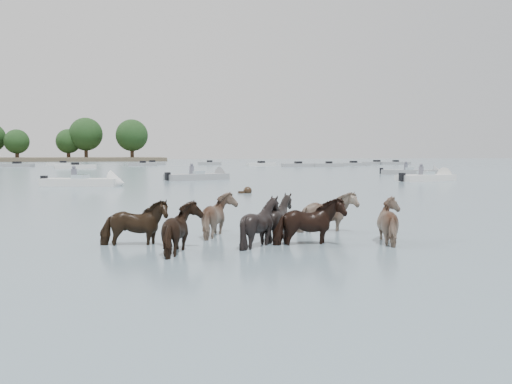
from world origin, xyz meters
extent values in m
plane|color=slate|center=(0.00, 0.00, 0.00)|extent=(400.00, 400.00, 0.00)
imported|color=black|center=(-0.71, 0.53, 0.39)|extent=(1.61, 0.86, 1.31)
imported|color=tan|center=(1.43, 1.47, 0.41)|extent=(1.17, 1.36, 1.34)
imported|color=black|center=(2.69, 0.62, 0.42)|extent=(1.42, 1.31, 1.35)
imported|color=gray|center=(4.25, 1.50, 0.40)|extent=(1.64, 0.88, 1.33)
imported|color=black|center=(0.30, -0.63, 0.40)|extent=(1.27, 1.43, 1.31)
imported|color=black|center=(2.04, -0.16, 0.42)|extent=(1.28, 1.15, 1.36)
imported|color=black|center=(3.12, -0.31, 0.41)|extent=(1.61, 0.77, 1.34)
imported|color=#9C836A|center=(5.20, -0.41, 0.39)|extent=(1.31, 1.46, 1.30)
sphere|color=black|center=(5.31, 15.83, 0.12)|extent=(0.44, 0.44, 0.44)
cube|color=black|center=(5.06, 15.83, 0.02)|extent=(0.50, 0.22, 0.18)
cube|color=silver|center=(-3.67, 24.54, 0.20)|extent=(5.06, 2.97, 0.55)
cone|color=silver|center=(-1.38, 23.81, 0.20)|extent=(1.34, 1.80, 1.60)
cube|color=#99ADB7|center=(-3.67, 24.54, 0.55)|extent=(1.10, 1.31, 0.35)
cube|color=black|center=(-5.96, 25.26, 0.35)|extent=(0.44, 0.44, 0.60)
cylinder|color=#595966|center=(-4.07, 24.54, 0.75)|extent=(0.36, 0.36, 0.70)
sphere|color=#595966|center=(-4.07, 24.54, 1.20)|extent=(0.24, 0.24, 0.24)
cube|color=gray|center=(4.57, 30.77, 0.20)|extent=(5.32, 3.47, 0.55)
cone|color=gray|center=(6.91, 31.77, 0.20)|extent=(1.45, 1.82, 1.60)
cube|color=#99ADB7|center=(4.57, 30.77, 0.55)|extent=(1.17, 1.34, 0.35)
cube|color=black|center=(2.22, 29.77, 0.35)|extent=(0.46, 0.46, 0.60)
cylinder|color=#595966|center=(4.17, 30.77, 0.75)|extent=(0.36, 0.36, 0.70)
sphere|color=#595966|center=(4.17, 30.77, 1.20)|extent=(0.24, 0.24, 0.24)
cube|color=silver|center=(21.19, 25.17, 0.20)|extent=(5.05, 2.81, 0.55)
cone|color=silver|center=(23.51, 25.81, 0.20)|extent=(1.29, 1.78, 1.60)
cube|color=#99ADB7|center=(21.19, 25.17, 0.55)|extent=(1.07, 1.29, 0.35)
cube|color=black|center=(18.88, 24.54, 0.35)|extent=(0.43, 0.43, 0.60)
cylinder|color=#595966|center=(20.79, 25.17, 0.75)|extent=(0.36, 0.36, 0.70)
sphere|color=#595966|center=(20.79, 25.17, 1.20)|extent=(0.24, 0.24, 0.24)
cube|color=gray|center=(26.26, 36.69, 0.20)|extent=(5.47, 4.05, 0.55)
cone|color=gray|center=(28.60, 35.36, 0.20)|extent=(1.57, 1.84, 1.60)
cube|color=#99ADB7|center=(26.26, 36.69, 0.55)|extent=(1.25, 1.37, 0.35)
cube|color=black|center=(23.92, 38.02, 0.35)|extent=(0.48, 0.48, 0.60)
cylinder|color=#595966|center=(25.86, 36.69, 0.75)|extent=(0.36, 0.36, 0.70)
sphere|color=#595966|center=(25.86, 36.69, 1.20)|extent=(0.24, 0.24, 0.24)
cube|color=gray|center=(-17.22, 79.06, 0.22)|extent=(5.26, 2.91, 0.60)
cube|color=black|center=(-17.22, 79.06, 0.60)|extent=(1.25, 1.25, 0.50)
cube|color=silver|center=(-11.02, 85.00, 0.22)|extent=(5.46, 1.96, 0.60)
cube|color=black|center=(-11.02, 85.00, 0.60)|extent=(1.08, 1.08, 0.50)
cube|color=silver|center=(-7.64, 67.28, 0.22)|extent=(5.69, 2.68, 0.60)
cube|color=black|center=(-7.64, 67.28, 0.60)|extent=(1.20, 1.20, 0.50)
cube|color=gray|center=(2.01, 81.96, 0.22)|extent=(4.82, 2.05, 0.60)
cube|color=black|center=(2.01, 81.96, 0.60)|extent=(1.11, 1.11, 0.50)
cube|color=gray|center=(3.90, 89.87, 0.22)|extent=(4.84, 2.33, 0.60)
cube|color=black|center=(3.90, 89.87, 0.60)|extent=(1.17, 1.17, 0.50)
cube|color=gray|center=(14.15, 87.32, 0.22)|extent=(4.46, 2.38, 0.60)
cube|color=black|center=(14.15, 87.32, 0.60)|extent=(1.19, 1.19, 0.50)
cube|color=silver|center=(20.95, 75.57, 0.22)|extent=(4.90, 2.10, 0.60)
cube|color=black|center=(20.95, 75.57, 0.60)|extent=(1.12, 1.12, 0.50)
cube|color=gray|center=(25.53, 69.90, 0.22)|extent=(5.32, 1.72, 0.60)
cube|color=black|center=(25.53, 69.90, 0.60)|extent=(1.04, 1.04, 0.50)
cube|color=gray|center=(30.40, 69.30, 0.22)|extent=(4.77, 2.45, 0.60)
cube|color=black|center=(30.40, 69.30, 0.60)|extent=(1.19, 1.19, 0.50)
cube|color=gray|center=(36.79, 74.38, 0.22)|extent=(5.41, 1.61, 0.60)
cube|color=black|center=(36.79, 74.38, 0.60)|extent=(1.02, 1.02, 0.50)
cube|color=gray|center=(45.99, 84.48, 0.22)|extent=(6.14, 2.89, 0.60)
cube|color=black|center=(45.99, 84.48, 0.60)|extent=(1.21, 1.21, 0.50)
cube|color=gray|center=(49.11, 82.85, 0.22)|extent=(5.63, 2.37, 0.60)
cube|color=black|center=(49.11, 82.85, 0.60)|extent=(1.15, 1.15, 0.50)
cylinder|color=#382619|center=(-29.13, 145.92, 1.47)|extent=(1.00, 1.00, 2.94)
sphere|color=black|center=(-29.13, 145.92, 5.31)|extent=(6.53, 6.53, 6.53)
cylinder|color=#382619|center=(-16.32, 149.42, 1.53)|extent=(1.00, 1.00, 3.06)
sphere|color=black|center=(-16.32, 149.42, 5.53)|extent=(6.80, 6.80, 6.80)
cylinder|color=#382619|center=(-11.55, 148.81, 2.08)|extent=(1.00, 1.00, 4.16)
sphere|color=black|center=(-11.55, 148.81, 7.51)|extent=(9.24, 9.24, 9.24)
cylinder|color=#382619|center=(1.02, 144.36, 1.98)|extent=(1.00, 1.00, 3.97)
sphere|color=black|center=(1.02, 144.36, 7.16)|extent=(8.81, 8.81, 8.81)
camera|label=1|loc=(-0.87, -11.89, 2.06)|focal=38.33mm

